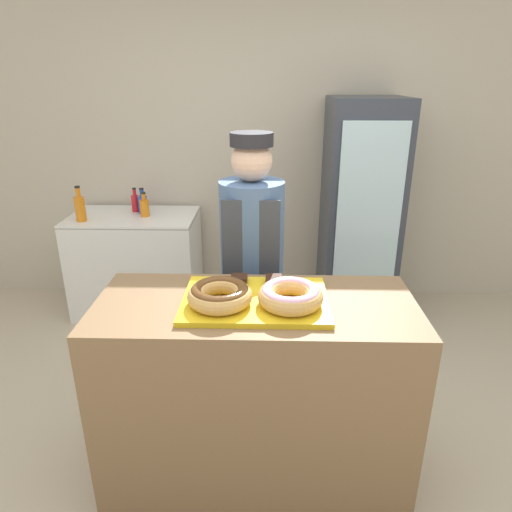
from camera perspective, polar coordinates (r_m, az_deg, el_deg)
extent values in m
plane|color=#B7A88E|center=(2.59, -0.06, -25.22)|extent=(14.00, 14.00, 0.00)
cube|color=#BCB29E|center=(3.94, 0.80, 13.72)|extent=(8.00, 0.06, 2.70)
cube|color=brown|center=(2.26, -0.07, -16.80)|extent=(1.41, 0.61, 0.97)
cube|color=yellow|center=(1.99, -0.08, -5.56)|extent=(0.63, 0.44, 0.02)
torus|color=tan|center=(1.93, -4.55, -4.95)|extent=(0.27, 0.27, 0.08)
torus|color=brown|center=(1.92, -4.57, -4.38)|extent=(0.25, 0.25, 0.05)
torus|color=tan|center=(1.92, 4.32, -5.06)|extent=(0.27, 0.27, 0.08)
torus|color=#EFADC6|center=(1.91, 4.33, -4.49)|extent=(0.25, 0.25, 0.05)
cube|color=black|center=(2.13, -2.14, -2.92)|extent=(0.08, 0.08, 0.03)
cube|color=black|center=(2.12, 2.23, -2.96)|extent=(0.08, 0.08, 0.03)
cylinder|color=#4C4C51|center=(2.79, -0.47, -10.79)|extent=(0.25, 0.25, 0.79)
cylinder|color=#4C6B99|center=(2.49, -0.52, 2.68)|extent=(0.35, 0.35, 0.59)
cube|color=#383D47|center=(2.50, -0.62, -6.86)|extent=(0.30, 0.02, 1.24)
sphere|color=beige|center=(2.39, -0.55, 11.80)|extent=(0.21, 0.21, 0.21)
cylinder|color=#232328|center=(2.38, -0.56, 14.39)|extent=(0.22, 0.22, 0.07)
cube|color=#333842|center=(3.75, 12.82, 5.34)|extent=(0.57, 0.62, 1.75)
cube|color=silver|center=(3.44, 13.84, 4.40)|extent=(0.46, 0.02, 1.40)
cube|color=white|center=(3.98, -14.60, -0.84)|extent=(1.01, 0.62, 0.84)
cube|color=gray|center=(3.85, -15.15, 4.64)|extent=(1.01, 0.62, 0.01)
cylinder|color=#1E4CB2|center=(3.87, -13.97, 6.23)|extent=(0.07, 0.07, 0.14)
cylinder|color=#1E4CB2|center=(3.84, -14.10, 7.65)|extent=(0.03, 0.03, 0.06)
cylinder|color=black|center=(3.83, -14.14, 8.14)|extent=(0.04, 0.04, 0.01)
cylinder|color=orange|center=(3.78, -13.75, 5.83)|extent=(0.07, 0.07, 0.13)
cylinder|color=orange|center=(3.75, -13.88, 7.18)|extent=(0.03, 0.03, 0.05)
cylinder|color=black|center=(3.75, -13.92, 7.66)|extent=(0.04, 0.04, 0.01)
cylinder|color=orange|center=(3.79, -21.12, 5.48)|extent=(0.08, 0.08, 0.19)
cylinder|color=orange|center=(3.76, -21.38, 7.39)|extent=(0.04, 0.04, 0.07)
cylinder|color=black|center=(3.75, -21.47, 8.04)|extent=(0.04, 0.04, 0.01)
cylinder|color=red|center=(3.93, -14.83, 6.35)|extent=(0.06, 0.06, 0.14)
cylinder|color=red|center=(3.91, -14.96, 7.68)|extent=(0.03, 0.03, 0.05)
cylinder|color=black|center=(3.90, -15.01, 8.14)|extent=(0.03, 0.03, 0.01)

